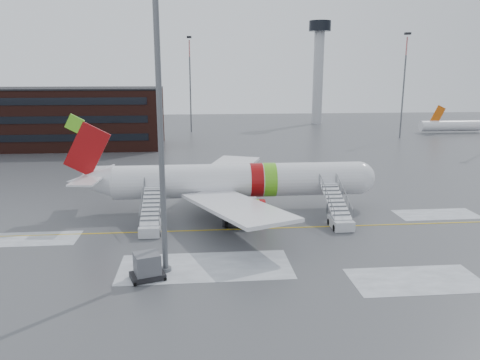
{
  "coord_description": "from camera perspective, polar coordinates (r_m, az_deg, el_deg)",
  "views": [
    {
      "loc": [
        -6.44,
        -45.68,
        15.56
      ],
      "look_at": [
        -1.9,
        3.78,
        4.0
      ],
      "focal_mm": 35.0,
      "sensor_mm": 36.0,
      "label": 1
    }
  ],
  "objects": [
    {
      "name": "light_mast_far_n",
      "position": [
        123.7,
        -6.11,
        12.23
      ],
      "size": [
        1.2,
        1.2,
        24.25
      ],
      "color": "#595B60",
      "rests_on": "ground"
    },
    {
      "name": "pushback_tug",
      "position": [
        48.23,
        -0.62,
        -4.81
      ],
      "size": [
        3.05,
        2.44,
        1.65
      ],
      "color": "black",
      "rests_on": "ground"
    },
    {
      "name": "control_tower",
      "position": [
        145.36,
        9.57,
        14.18
      ],
      "size": [
        6.4,
        6.4,
        30.0
      ],
      "color": "#B2B5BA",
      "rests_on": "ground"
    },
    {
      "name": "distant_aircraft",
      "position": [
        130.48,
        26.8,
        4.85
      ],
      "size": [
        35.0,
        18.0,
        8.0
      ],
      "primitive_type": null,
      "color": "#D8590C",
      "rests_on": "ground"
    },
    {
      "name": "airstair_aft",
      "position": [
        47.45,
        -10.82,
        -4.93
      ],
      "size": [
        2.05,
        7.7,
        3.48
      ],
      "color": "silver",
      "rests_on": "ground"
    },
    {
      "name": "airliner",
      "position": [
        52.99,
        -1.22,
        -0.15
      ],
      "size": [
        35.03,
        32.97,
        11.18
      ],
      "color": "white",
      "rests_on": "ground"
    },
    {
      "name": "ground",
      "position": [
        48.69,
        2.64,
        -5.55
      ],
      "size": [
        260.0,
        260.0,
        0.0
      ],
      "primitive_type": "plane",
      "color": "#494C4F",
      "rests_on": "ground"
    },
    {
      "name": "light_mast_near",
      "position": [
        35.25,
        -9.9,
        11.7
      ],
      "size": [
        1.2,
        1.2,
        28.86
      ],
      "color": "#595B60",
      "rests_on": "ground"
    },
    {
      "name": "light_mast_far_ne",
      "position": [
        118.09,
        19.38,
        11.54
      ],
      "size": [
        1.2,
        1.2,
        24.25
      ],
      "color": "#595B60",
      "rests_on": "ground"
    },
    {
      "name": "uld_container",
      "position": [
        37.0,
        -11.24,
        -10.4
      ],
      "size": [
        2.97,
        2.54,
        2.07
      ],
      "color": "black",
      "rests_on": "ground"
    },
    {
      "name": "airstair_fwd",
      "position": [
        49.34,
        11.94,
        -4.28
      ],
      "size": [
        2.05,
        7.7,
        3.48
      ],
      "color": "silver",
      "rests_on": "ground"
    },
    {
      "name": "terminal_building",
      "position": [
        108.2,
        -26.3,
        6.8
      ],
      "size": [
        62.0,
        16.11,
        12.3
      ],
      "color": "#3F1E16",
      "rests_on": "ground"
    }
  ]
}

